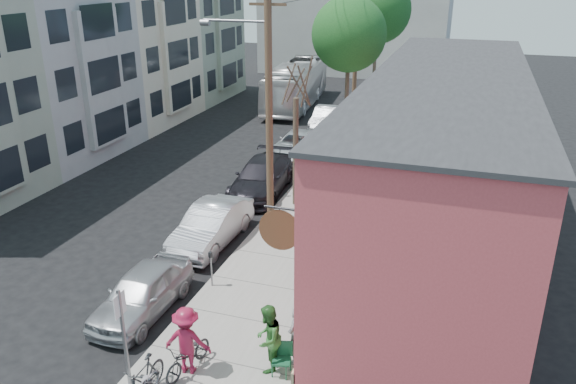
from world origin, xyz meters
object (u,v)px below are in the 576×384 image
(patron_green, at_px, (268,338))
(cyclist, at_px, (187,340))
(patron_grey, at_px, (296,335))
(tree_leafy_mid, at_px, (349,35))
(utility_pole_near, at_px, (267,97))
(bus, at_px, (296,85))
(parking_meter_far, at_px, (302,165))
(car_2, at_px, (262,177))
(parked_bike_a, at_px, (144,381))
(car_0, at_px, (142,292))
(tree_leafy_far, at_px, (378,10))
(car_3, at_px, (298,145))
(patio_chair_a, at_px, (314,301))
(car_4, at_px, (326,118))
(patio_chair_b, at_px, (281,360))
(tree_bare, at_px, (296,153))
(car_1, at_px, (211,225))
(parking_meter_near, at_px, (211,263))

(patron_green, bearing_deg, cyclist, -68.16)
(patron_grey, bearing_deg, cyclist, -52.26)
(tree_leafy_mid, xyz_separation_m, patron_grey, (3.24, -20.20, -5.45))
(patron_grey, xyz_separation_m, cyclist, (-2.54, -1.23, 0.11))
(patron_grey, relative_size, cyclist, 0.88)
(utility_pole_near, height_order, patron_green, utility_pole_near)
(utility_pole_near, relative_size, bus, 0.87)
(parking_meter_far, height_order, car_2, car_2)
(parked_bike_a, relative_size, bus, 0.16)
(car_2, bearing_deg, car_0, -93.82)
(tree_leafy_far, xyz_separation_m, car_3, (-2.00, -12.24, -6.46))
(parking_meter_far, xyz_separation_m, patron_green, (3.20, -13.53, 0.11))
(utility_pole_near, distance_m, tree_leafy_mid, 12.27)
(parked_bike_a, bearing_deg, utility_pole_near, 94.10)
(patio_chair_a, distance_m, patron_green, 2.89)
(bus, bearing_deg, tree_leafy_far, -1.31)
(cyclist, height_order, car_3, cyclist)
(car_4, bearing_deg, patio_chair_b, -80.54)
(patio_chair_a, bearing_deg, car_0, -151.59)
(patio_chair_b, relative_size, patron_grey, 0.53)
(car_2, bearing_deg, bus, 98.32)
(tree_bare, height_order, tree_leafy_far, tree_leafy_far)
(patio_chair_a, height_order, patron_green, patron_green)
(utility_pole_near, bearing_deg, car_1, -126.94)
(parking_meter_near, xyz_separation_m, patron_grey, (3.79, -2.81, -0.00))
(patron_green, xyz_separation_m, car_1, (-4.65, 6.36, -0.33))
(car_0, height_order, car_1, car_1)
(parked_bike_a, bearing_deg, tree_leafy_far, 91.26)
(car_1, bearing_deg, tree_bare, 66.93)
(cyclist, bearing_deg, bus, -85.68)
(parked_bike_a, bearing_deg, patron_grey, 40.00)
(car_3, bearing_deg, parking_meter_near, -81.76)
(tree_leafy_far, bearing_deg, patio_chair_a, -83.43)
(tree_bare, height_order, car_3, tree_bare)
(tree_leafy_mid, xyz_separation_m, car_2, (-2.02, -8.81, -5.65))
(patron_green, bearing_deg, parking_meter_near, -134.80)
(bus, bearing_deg, utility_pole_near, -80.25)
(utility_pole_near, xyz_separation_m, tree_bare, (0.41, 2.29, -2.87))
(parked_bike_a, height_order, car_2, car_2)
(tree_bare, xyz_separation_m, patron_grey, (3.24, -10.27, -1.56))
(parking_meter_far, xyz_separation_m, patron_grey, (3.79, -13.04, -0.00))
(tree_leafy_far, bearing_deg, parking_meter_far, -91.94)
(utility_pole_near, xyz_separation_m, tree_leafy_far, (0.41, 21.33, 1.74))
(parking_meter_far, bearing_deg, utility_pole_near, -88.41)
(parking_meter_far, xyz_separation_m, utility_pole_near, (0.14, -5.06, 4.43))
(patio_chair_a, distance_m, patron_grey, 2.34)
(utility_pole_near, distance_m, patio_chair_a, 8.23)
(patron_green, height_order, car_4, patron_green)
(patron_grey, height_order, car_2, patron_grey)
(cyclist, xyz_separation_m, car_4, (-2.71, 24.62, -0.39))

